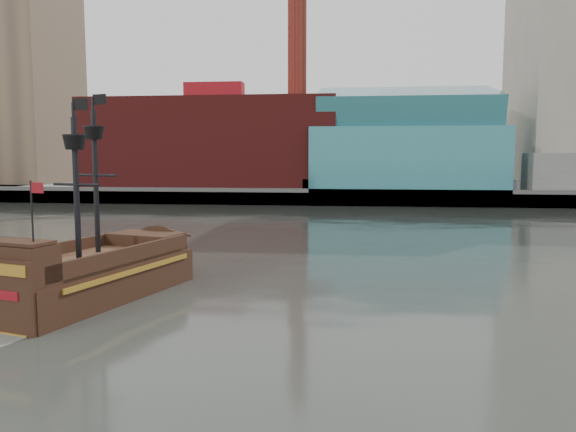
# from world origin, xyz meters

# --- Properties ---
(ground) EXTENTS (400.00, 400.00, 0.00)m
(ground) POSITION_xyz_m (0.00, 0.00, 0.00)
(ground) COLOR #262924
(ground) RESTS_ON ground
(promenade_far) EXTENTS (220.00, 60.00, 2.00)m
(promenade_far) POSITION_xyz_m (0.00, 92.00, 1.00)
(promenade_far) COLOR slate
(promenade_far) RESTS_ON ground
(seawall) EXTENTS (220.00, 1.00, 2.60)m
(seawall) POSITION_xyz_m (0.00, 62.50, 1.30)
(seawall) COLOR #4C4C49
(seawall) RESTS_ON ground
(skyline) EXTENTS (149.00, 45.00, 62.00)m
(skyline) POSITION_xyz_m (5.21, 84.56, 24.55)
(skyline) COLOR brown
(skyline) RESTS_ON promenade_far
(pirate_ship) EXTENTS (8.69, 16.28, 11.68)m
(pirate_ship) POSITION_xyz_m (-11.97, 4.48, 1.06)
(pirate_ship) COLOR black
(pirate_ship) RESTS_ON ground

